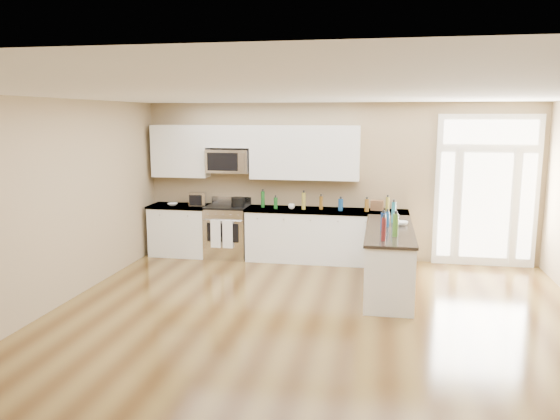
{
  "coord_description": "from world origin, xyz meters",
  "views": [
    {
      "loc": [
        0.78,
        -5.75,
        2.57
      ],
      "look_at": [
        -0.67,
        2.0,
        1.2
      ],
      "focal_mm": 35.0,
      "sensor_mm": 36.0,
      "label": 1
    }
  ],
  "objects_px": {
    "peninsula_cabinet": "(389,262)",
    "stockpot": "(238,202)",
    "kitchen_range": "(228,231)",
    "toaster_oven": "(198,199)"
  },
  "relations": [
    {
      "from": "stockpot",
      "to": "toaster_oven",
      "type": "bearing_deg",
      "value": -179.11
    },
    {
      "from": "peninsula_cabinet",
      "to": "kitchen_range",
      "type": "height_order",
      "value": "kitchen_range"
    },
    {
      "from": "peninsula_cabinet",
      "to": "stockpot",
      "type": "bearing_deg",
      "value": 152.06
    },
    {
      "from": "kitchen_range",
      "to": "toaster_oven",
      "type": "height_order",
      "value": "toaster_oven"
    },
    {
      "from": "kitchen_range",
      "to": "toaster_oven",
      "type": "xyz_separation_m",
      "value": [
        -0.54,
        -0.04,
        0.58
      ]
    },
    {
      "from": "peninsula_cabinet",
      "to": "kitchen_range",
      "type": "bearing_deg",
      "value": 153.35
    },
    {
      "from": "stockpot",
      "to": "toaster_oven",
      "type": "xyz_separation_m",
      "value": [
        -0.75,
        -0.01,
        0.02
      ]
    },
    {
      "from": "kitchen_range",
      "to": "stockpot",
      "type": "bearing_deg",
      "value": -7.8
    },
    {
      "from": "kitchen_range",
      "to": "stockpot",
      "type": "height_order",
      "value": "stockpot"
    },
    {
      "from": "peninsula_cabinet",
      "to": "stockpot",
      "type": "distance_m",
      "value": 3.09
    }
  ]
}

